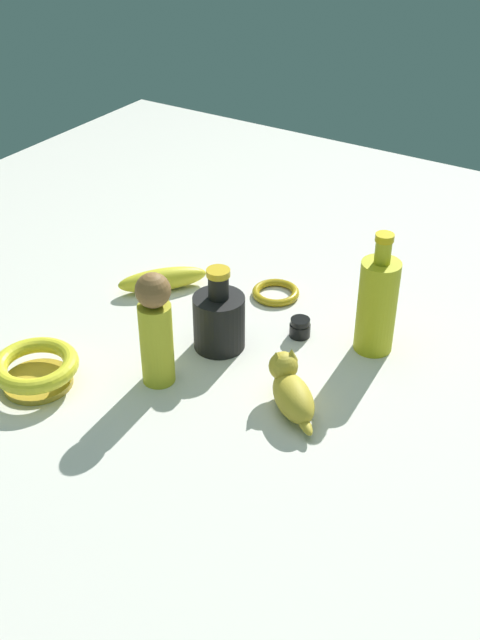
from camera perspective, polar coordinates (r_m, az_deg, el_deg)
ground at (r=1.32m, az=0.00°, el=-2.70°), size 2.00×2.00×0.00m
cat_figurine at (r=1.19m, az=3.75°, el=-5.10°), size 0.12×0.11×0.08m
nail_polish_jar at (r=1.36m, az=4.40°, el=-0.55°), size 0.04×0.04×0.03m
person_figure_adult at (r=1.21m, az=-6.18°, el=-0.62°), size 0.07×0.07×0.20m
bottle_tall at (r=1.31m, az=9.97°, el=1.17°), size 0.07×0.07×0.22m
bangle at (r=1.48m, az=2.62°, el=2.02°), size 0.09×0.09×0.01m
banana at (r=1.50m, az=-5.66°, el=2.97°), size 0.14×0.16×0.04m
bowl at (r=1.28m, az=-14.67°, el=-3.44°), size 0.14×0.14×0.05m
bottle_short at (r=1.31m, az=-1.54°, el=0.08°), size 0.09×0.09×0.15m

